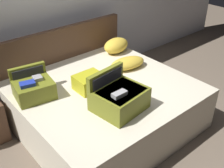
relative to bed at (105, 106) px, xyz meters
name	(u,v)px	position (x,y,z in m)	size (l,w,h in m)	color
ground_plane	(126,139)	(0.00, -0.40, -0.28)	(12.00, 12.00, 0.00)	#6B5B4C
back_wall	(45,2)	(0.00, 1.25, 1.02)	(8.00, 0.10, 2.60)	silver
bed	(105,106)	(0.00, 0.00, 0.00)	(1.98, 1.85, 0.55)	beige
headboard	(62,62)	(0.00, 0.96, 0.23)	(2.02, 0.08, 1.01)	#4C3323
hard_case_large	(119,97)	(-0.16, -0.44, 0.42)	(0.55, 0.50, 0.39)	olive
hard_case_medium	(33,87)	(-0.73, 0.34, 0.40)	(0.46, 0.43, 0.32)	olive
hard_case_small	(89,82)	(-0.16, 0.08, 0.37)	(0.32, 0.29, 0.18)	gold
pillow_near_headboard	(128,63)	(0.53, 0.17, 0.35)	(0.50, 0.26, 0.14)	gold
pillow_center_head	(116,45)	(0.75, 0.66, 0.38)	(0.43, 0.28, 0.21)	gold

